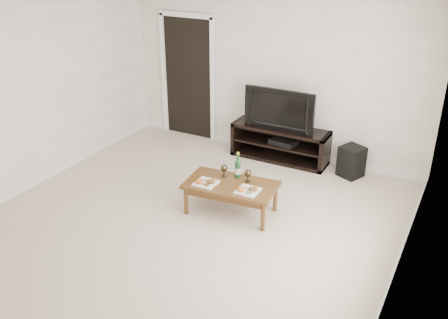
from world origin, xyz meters
The scene contains 14 objects.
floor centered at (0.00, 0.00, 0.00)m, with size 5.50×5.50×0.00m, color beige.
back_wall centered at (0.00, 2.77, 1.30)m, with size 5.00×0.04×2.60m, color white.
ceiling centered at (0.00, 0.00, 2.62)m, with size 5.00×5.50×0.04m, color white.
doorway centered at (-1.55, 2.73, 1.02)m, with size 0.90×0.02×2.05m, color black.
media_console centered at (0.28, 2.50, 0.28)m, with size 1.54×0.45×0.55m, color black.
television centered at (0.28, 2.50, 0.87)m, with size 1.12×0.15×0.64m, color black.
av_receiver centered at (0.34, 2.48, 0.33)m, with size 0.40×0.30×0.08m, color black.
subwoofer centered at (1.43, 2.46, 0.23)m, with size 0.31×0.31×0.47m, color black.
coffee_table centered at (0.35, 0.68, 0.21)m, with size 1.16×0.63×0.42m, color #563A18.
plate_left centered at (0.07, 0.53, 0.45)m, with size 0.27×0.27×0.07m, color white.
plate_right centered at (0.63, 0.59, 0.45)m, with size 0.27×0.27×0.07m, color white.
wine_bottle centered at (0.34, 0.89, 0.59)m, with size 0.07×0.07×0.35m, color #0F3A1A.
goblet_left centered at (0.17, 0.81, 0.51)m, with size 0.09×0.09×0.17m, color #382F1E, non-canonical shape.
goblet_right centered at (0.51, 0.83, 0.51)m, with size 0.09×0.09×0.17m, color #382F1E, non-canonical shape.
Camera 1 is at (2.92, -4.31, 3.38)m, focal length 40.00 mm.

